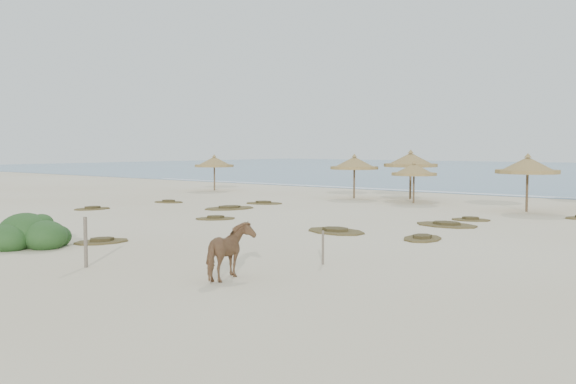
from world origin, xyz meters
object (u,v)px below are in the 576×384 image
(palapa_0, at_px, (214,162))
(horse, at_px, (230,252))
(palapa_1, at_px, (354,164))
(bush, at_px, (27,234))

(palapa_0, xyz_separation_m, horse, (23.63, -22.44, -1.41))
(palapa_1, relative_size, horse, 2.41)
(palapa_0, xyz_separation_m, palapa_1, (12.13, 0.49, 0.09))
(palapa_0, height_order, horse, palapa_0)
(palapa_1, bearing_deg, palapa_0, -177.69)
(horse, bearing_deg, palapa_1, -81.28)
(palapa_0, distance_m, horse, 32.62)
(bush, bearing_deg, horse, 3.05)
(palapa_0, relative_size, bush, 1.16)
(horse, height_order, bush, horse)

